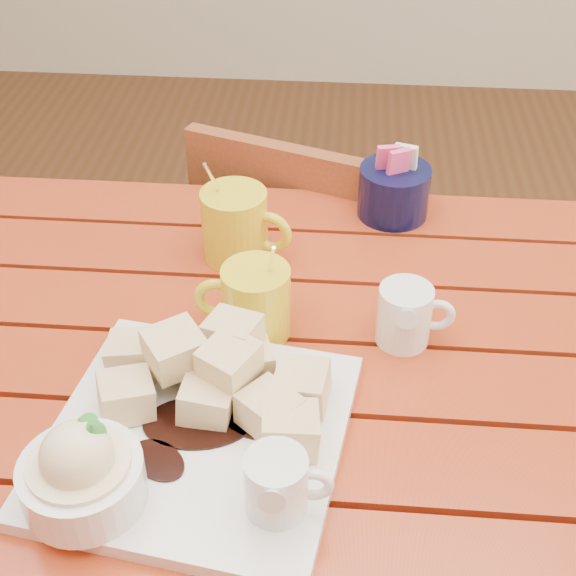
# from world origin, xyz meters

# --- Properties ---
(table) EXTENTS (1.20, 0.79, 0.75)m
(table) POSITION_xyz_m (0.00, 0.00, 0.64)
(table) COLOR maroon
(table) RESTS_ON ground
(dessert_plate) EXTENTS (0.33, 0.33, 0.12)m
(dessert_plate) POSITION_xyz_m (-0.03, -0.12, 0.78)
(dessert_plate) COLOR white
(dessert_plate) RESTS_ON table
(coffee_mug_left) EXTENTS (0.11, 0.08, 0.13)m
(coffee_mug_left) POSITION_xyz_m (0.02, 0.07, 0.80)
(coffee_mug_left) COLOR gold
(coffee_mug_left) RESTS_ON table
(coffee_mug_right) EXTENTS (0.12, 0.09, 0.14)m
(coffee_mug_right) POSITION_xyz_m (-0.02, 0.22, 0.80)
(coffee_mug_right) COLOR gold
(coffee_mug_right) RESTS_ON table
(cream_pitcher) EXTENTS (0.09, 0.07, 0.08)m
(cream_pitcher) POSITION_xyz_m (0.19, 0.07, 0.79)
(cream_pitcher) COLOR white
(cream_pitcher) RESTS_ON table
(sugar_caddy) EXTENTS (0.10, 0.10, 0.11)m
(sugar_caddy) POSITION_xyz_m (0.19, 0.34, 0.79)
(sugar_caddy) COLOR black
(sugar_caddy) RESTS_ON table
(chair_far) EXTENTS (0.49, 0.49, 0.81)m
(chair_far) POSITION_xyz_m (0.08, 0.51, 0.45)
(chair_far) COLOR brown
(chair_far) RESTS_ON ground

